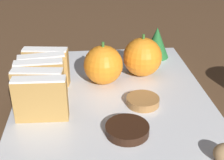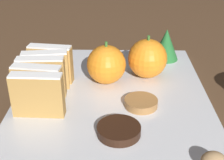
{
  "view_description": "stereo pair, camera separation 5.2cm",
  "coord_description": "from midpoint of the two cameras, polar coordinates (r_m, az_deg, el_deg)",
  "views": [
    {
      "loc": [
        -0.04,
        -0.45,
        0.28
      ],
      "look_at": [
        0.0,
        0.0,
        0.04
      ],
      "focal_mm": 50.0,
      "sensor_mm": 36.0,
      "label": 1
    },
    {
      "loc": [
        0.01,
        -0.46,
        0.28
      ],
      "look_at": [
        0.0,
        0.0,
        0.04
      ],
      "focal_mm": 50.0,
      "sensor_mm": 36.0,
      "label": 2
    }
  ],
  "objects": [
    {
      "name": "ground_plane",
      "position": [
        0.54,
        2.76,
        -4.04
      ],
      "size": [
        6.0,
        6.0,
        0.0
      ],
      "primitive_type": "plane",
      "color": "#513823"
    },
    {
      "name": "serving_platter",
      "position": [
        0.53,
        2.77,
        -3.49
      ],
      "size": [
        0.33,
        0.41,
        0.01
      ],
      "color": "silver",
      "rests_on": "ground_plane"
    },
    {
      "name": "stollen_slice_front",
      "position": [
        0.47,
        -10.44,
        -2.81
      ],
      "size": [
        0.08,
        0.02,
        0.07
      ],
      "color": "#B28442",
      "rests_on": "serving_platter"
    },
    {
      "name": "stollen_slice_second",
      "position": [
        0.5,
        -10.52,
        -1.17
      ],
      "size": [
        0.08,
        0.03,
        0.07
      ],
      "color": "#B28442",
      "rests_on": "serving_platter"
    },
    {
      "name": "stollen_slice_third",
      "position": [
        0.52,
        -10.11,
        0.31
      ],
      "size": [
        0.08,
        0.02,
        0.07
      ],
      "color": "#B28442",
      "rests_on": "serving_platter"
    },
    {
      "name": "stollen_slice_fourth",
      "position": [
        0.54,
        -9.4,
        1.66
      ],
      "size": [
        0.08,
        0.03,
        0.07
      ],
      "color": "#B28442",
      "rests_on": "serving_platter"
    },
    {
      "name": "stollen_slice_fifth",
      "position": [
        0.57,
        -8.59,
        2.89
      ],
      "size": [
        0.08,
        0.03,
        0.07
      ],
      "color": "#B28442",
      "rests_on": "serving_platter"
    },
    {
      "name": "orange_near",
      "position": [
        0.56,
        1.61,
        2.78
      ],
      "size": [
        0.07,
        0.07,
        0.08
      ],
      "color": "orange",
      "rests_on": "serving_platter"
    },
    {
      "name": "orange_far",
      "position": [
        0.59,
        9.03,
        3.85
      ],
      "size": [
        0.07,
        0.07,
        0.08
      ],
      "color": "orange",
      "rests_on": "serving_platter"
    },
    {
      "name": "chocolate_cookie",
      "position": [
        0.44,
        4.66,
        -9.25
      ],
      "size": [
        0.06,
        0.06,
        0.01
      ],
      "color": "black",
      "rests_on": "serving_platter"
    },
    {
      "name": "gingerbread_cookie",
      "position": [
        0.5,
        8.26,
        -4.22
      ],
      "size": [
        0.05,
        0.05,
        0.01
      ],
      "color": "#A3703D",
      "rests_on": "serving_platter"
    },
    {
      "name": "evergreen_sprig",
      "position": [
        0.67,
        12.05,
        6.36
      ],
      "size": [
        0.05,
        0.05,
        0.07
      ],
      "color": "#23662D",
      "rests_on": "serving_platter"
    }
  ]
}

